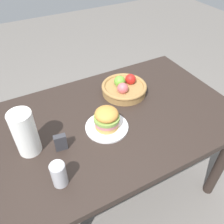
{
  "coord_description": "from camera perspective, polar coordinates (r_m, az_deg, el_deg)",
  "views": [
    {
      "loc": [
        -0.49,
        -0.87,
        1.66
      ],
      "look_at": [
        -0.04,
        -0.02,
        0.81
      ],
      "focal_mm": 37.46,
      "sensor_mm": 36.0,
      "label": 1
    }
  ],
  "objects": [
    {
      "name": "sandwich",
      "position": [
        1.23,
        -1.32,
        -1.49
      ],
      "size": [
        0.14,
        0.14,
        0.12
      ],
      "color": "tan",
      "rests_on": "plate"
    },
    {
      "name": "ground_plane",
      "position": [
        1.94,
        0.73,
        -17.58
      ],
      "size": [
        8.0,
        8.0,
        0.0
      ],
      "primitive_type": "plane",
      "color": "slate"
    },
    {
      "name": "napkin_holder",
      "position": [
        1.18,
        -12.43,
        -7.26
      ],
      "size": [
        0.06,
        0.04,
        0.09
      ],
      "primitive_type": "cube",
      "rotation": [
        0.0,
        0.0,
        -0.13
      ],
      "color": "#333338",
      "rests_on": "dining_table"
    },
    {
      "name": "fruit_basket",
      "position": [
        1.5,
        2.97,
        5.96
      ],
      "size": [
        0.29,
        0.29,
        0.11
      ],
      "color": "#9E7542",
      "rests_on": "dining_table"
    },
    {
      "name": "plate",
      "position": [
        1.28,
        -1.27,
        -3.66
      ],
      "size": [
        0.24,
        0.24,
        0.01
      ],
      "primitive_type": "cylinder",
      "color": "white",
      "rests_on": "dining_table"
    },
    {
      "name": "soda_can",
      "position": [
        1.04,
        -12.83,
        -14.57
      ],
      "size": [
        0.07,
        0.07,
        0.13
      ],
      "color": "silver",
      "rests_on": "dining_table"
    },
    {
      "name": "dining_table",
      "position": [
        1.42,
        0.95,
        -4.0
      ],
      "size": [
        1.4,
        0.9,
        0.75
      ],
      "color": "#2D231E",
      "rests_on": "ground_plane"
    },
    {
      "name": "paper_towel_roll",
      "position": [
        1.16,
        -20.44,
        -4.84
      ],
      "size": [
        0.11,
        0.11,
        0.24
      ],
      "primitive_type": "cylinder",
      "color": "white",
      "rests_on": "dining_table"
    }
  ]
}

